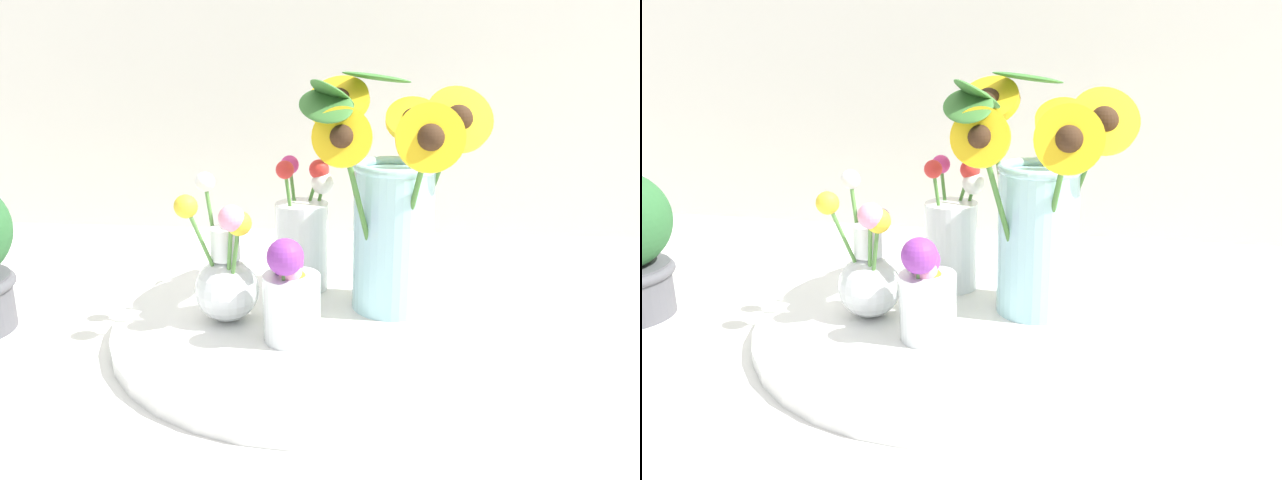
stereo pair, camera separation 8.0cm
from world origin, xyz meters
The scene contains 6 objects.
ground_plane centered at (0.00, 0.00, 0.00)m, with size 6.00×6.00×0.00m, color silver.
serving_tray centered at (0.02, 0.08, 0.01)m, with size 0.54×0.54×0.02m.
mason_jar_sunflowers centered at (0.11, 0.12, 0.16)m, with size 0.27×0.23×0.32m.
vase_small_center centered at (-0.01, 0.00, 0.08)m, with size 0.07×0.08×0.13m.
vase_bulb_right centered at (-0.10, 0.05, 0.08)m, with size 0.09×0.10×0.19m.
vase_small_back centered at (-0.02, 0.18, 0.10)m, with size 0.08×0.08×0.19m.
Camera 1 is at (0.08, -0.68, 0.37)m, focal length 35.00 mm.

